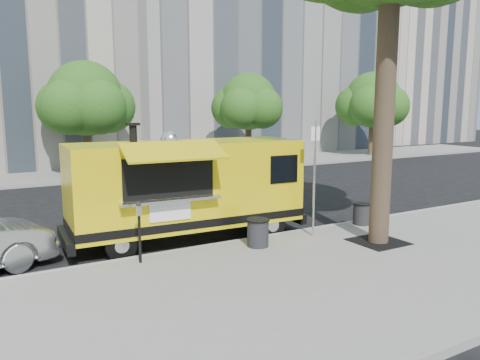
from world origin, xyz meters
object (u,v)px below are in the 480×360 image
object	(u,v)px
parking_meter	(139,225)
food_truck	(186,186)
sign_post	(314,171)
far_tree_b	(85,99)
trash_bin_left	(258,232)
trash_bin_right	(362,213)
far_tree_d	(373,100)
far_tree_c	(249,102)

from	to	relation	value
parking_meter	food_truck	bearing A→B (deg)	40.81
sign_post	parking_meter	world-z (taller)	sign_post
far_tree_b	trash_bin_left	distance (m)	14.71
parking_meter	trash_bin_left	world-z (taller)	parking_meter
parking_meter	trash_bin_right	bearing A→B (deg)	0.44
food_truck	trash_bin_left	bearing A→B (deg)	-56.54
far_tree_d	food_truck	bearing A→B (deg)	-147.14
far_tree_d	trash_bin_left	bearing A→B (deg)	-141.99
trash_bin_right	sign_post	bearing A→B (deg)	-172.69
far_tree_c	far_tree_d	xyz separation A→B (m)	(10.00, 0.20, 0.17)
parking_meter	food_truck	distance (m)	2.37
sign_post	trash_bin_right	xyz separation A→B (m)	(1.95, 0.25, -1.37)
far_tree_d	parking_meter	size ratio (longest dim) A/B	4.23
trash_bin_right	trash_bin_left	bearing A→B (deg)	-175.20
trash_bin_left	trash_bin_right	world-z (taller)	trash_bin_left
far_tree_d	sign_post	xyz separation A→B (m)	(-16.45, -14.15, -2.04)
far_tree_c	sign_post	world-z (taller)	far_tree_c
far_tree_c	far_tree_d	distance (m)	10.00
far_tree_d	parking_meter	world-z (taller)	far_tree_d
far_tree_d	sign_post	distance (m)	21.79
far_tree_d	sign_post	size ratio (longest dim) A/B	1.88
far_tree_c	far_tree_d	size ratio (longest dim) A/B	0.92
far_tree_c	far_tree_d	world-z (taller)	far_tree_d
parking_meter	trash_bin_left	bearing A→B (deg)	-5.23
far_tree_c	food_truck	distance (m)	15.49
sign_post	trash_bin_right	size ratio (longest dim) A/B	4.81
far_tree_c	sign_post	bearing A→B (deg)	-114.81
sign_post	trash_bin_left	distance (m)	2.19
far_tree_d	food_truck	xyz separation A→B (m)	(-19.24, -12.43, -2.45)
trash_bin_left	far_tree_d	bearing A→B (deg)	38.01
far_tree_b	sign_post	xyz separation A→B (m)	(2.55, -14.25, -1.98)
far_tree_c	food_truck	world-z (taller)	far_tree_c
sign_post	far_tree_d	bearing A→B (deg)	40.70
far_tree_c	trash_bin_right	bearing A→B (deg)	-108.18
sign_post	food_truck	distance (m)	3.30
far_tree_b	trash_bin_right	bearing A→B (deg)	-72.18
parking_meter	far_tree_d	bearing A→B (deg)	33.60
food_truck	far_tree_c	bearing A→B (deg)	55.66
far_tree_c	trash_bin_right	distance (m)	14.78
trash_bin_right	food_truck	bearing A→B (deg)	162.73
far_tree_b	food_truck	bearing A→B (deg)	-91.08
far_tree_d	trash_bin_right	world-z (taller)	far_tree_d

